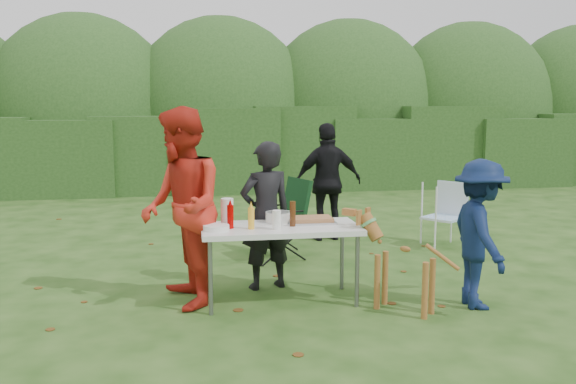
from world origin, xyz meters
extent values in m
plane|color=#1E4211|center=(0.00, 0.00, 0.00)|extent=(80.00, 80.00, 0.00)
cube|color=#23471C|center=(0.00, 8.00, 0.85)|extent=(22.00, 1.40, 1.70)
ellipsoid|color=#3D6628|center=(0.00, 9.60, 1.60)|extent=(20.00, 2.60, 3.20)
cube|color=silver|center=(0.01, 0.25, 0.71)|extent=(1.50, 0.70, 0.05)
cylinder|color=slate|center=(-0.67, -0.03, 0.34)|extent=(0.04, 0.04, 0.69)
cylinder|color=slate|center=(0.69, -0.03, 0.34)|extent=(0.04, 0.04, 0.69)
cylinder|color=slate|center=(-0.67, 0.53, 0.34)|extent=(0.04, 0.04, 0.69)
cylinder|color=slate|center=(0.69, 0.53, 0.34)|extent=(0.04, 0.04, 0.69)
imported|color=black|center=(-0.07, 0.71, 0.76)|extent=(0.63, 0.50, 1.52)
imported|color=red|center=(-0.92, 0.30, 0.94)|extent=(0.87, 1.03, 1.87)
imported|color=black|center=(1.08, 2.83, 0.82)|extent=(0.99, 0.48, 1.64)
imported|color=#0C1B41|center=(1.81, -0.20, 0.70)|extent=(0.60, 0.94, 1.39)
cube|color=#B7B7BA|center=(0.33, 0.37, 0.75)|extent=(0.45, 0.30, 0.02)
cube|color=#A56D43|center=(0.33, 0.37, 0.78)|extent=(0.40, 0.26, 0.04)
cylinder|color=yellow|center=(-0.28, 0.16, 0.84)|extent=(0.06, 0.06, 0.20)
cylinder|color=#9C0000|center=(-0.47, 0.23, 0.85)|extent=(0.06, 0.06, 0.22)
cylinder|color=#47230F|center=(0.12, 0.23, 0.86)|extent=(0.06, 0.06, 0.24)
cylinder|color=white|center=(-0.49, 0.38, 0.87)|extent=(0.12, 0.12, 0.26)
cylinder|color=white|center=(-0.05, 0.10, 0.83)|extent=(0.08, 0.08, 0.18)
cylinder|color=silver|center=(0.02, 0.46, 0.79)|extent=(0.26, 0.26, 0.10)
cylinder|color=white|center=(-0.61, 0.15, 0.77)|extent=(0.24, 0.24, 0.05)
camera|label=1|loc=(-0.87, -5.36, 1.89)|focal=38.00mm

